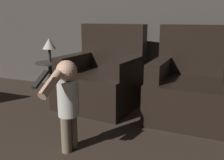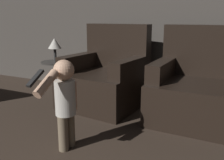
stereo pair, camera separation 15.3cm
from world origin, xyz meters
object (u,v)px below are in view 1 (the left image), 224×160
at_px(armchair_left, 102,79).
at_px(person_toddler, 67,99).
at_px(lamp, 49,44).
at_px(armchair_right, 193,88).

xyz_separation_m(armchair_left, person_toddler, (0.22, -1.17, 0.12)).
height_order(person_toddler, lamp, lamp).
distance_m(person_toddler, lamp, 1.50).
height_order(armchair_right, lamp, armchair_right).
bearing_deg(lamp, armchair_left, 4.84).
bearing_deg(armchair_right, armchair_left, -178.85).
bearing_deg(armchair_left, person_toddler, -73.72).
bearing_deg(person_toddler, armchair_left, 12.41).
xyz_separation_m(person_toddler, lamp, (-0.97, 1.11, 0.30)).
bearing_deg(armchair_left, armchair_right, 5.66).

